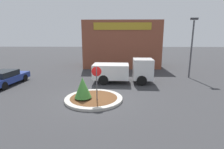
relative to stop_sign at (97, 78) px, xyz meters
The scene contains 8 objects.
ground_plane 1.79m from the stop_sign, 119.08° to the left, with size 120.00×120.00×0.00m, color #38383A.
traffic_island 1.70m from the stop_sign, 119.08° to the left, with size 4.00×4.00×0.18m.
stop_sign is the anchor object (origin of this frame).
island_shrub 1.24m from the stop_sign, 164.79° to the left, with size 1.15×1.15×1.50m.
utility_truck 5.63m from the stop_sign, 69.16° to the left, with size 5.62×2.35×2.28m.
storefront_building 15.17m from the stop_sign, 82.27° to the left, with size 10.45×6.07×6.37m.
parked_sedan_blue 9.67m from the stop_sign, 154.87° to the left, with size 2.28×4.75×1.33m.
light_pole 11.84m from the stop_sign, 39.36° to the left, with size 0.70×0.30×6.13m.
Camera 1 is at (1.54, -11.45, 4.37)m, focal length 28.00 mm.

